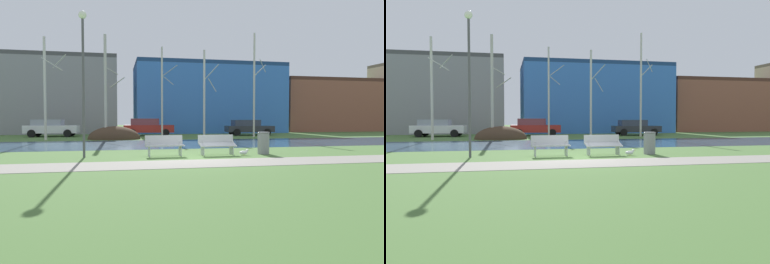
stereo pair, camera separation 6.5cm
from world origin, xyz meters
The scene contains 20 objects.
ground_plane centered at (0.00, 10.00, 0.00)m, with size 120.00×120.00×0.00m, color #476B33.
paved_path_strip centered at (0.00, -1.74, 0.01)m, with size 60.00×2.18×0.01m, color gray.
river_band centered at (0.00, 7.92, 0.00)m, with size 80.00×7.61×0.01m, color #33516B.
soil_mound centered at (-3.31, 13.48, 0.00)m, with size 3.93×2.74×1.97m, color #423021.
bench_left centered at (-1.14, 0.89, 0.47)m, with size 1.62×0.61×0.87m.
bench_right centered at (1.13, 0.89, 0.47)m, with size 1.62×0.61×0.87m.
trash_bin centered at (3.26, 0.84, 0.51)m, with size 0.54×0.54×0.98m.
seagull centered at (2.21, 0.45, 0.13)m, with size 0.45×0.17×0.26m.
streetlamp centered at (-4.39, 1.06, 3.86)m, with size 0.32×0.32×5.87m.
birch_far_left centered at (-8.14, 13.52, 3.86)m, with size 1.61×2.76×7.49m.
birch_left centered at (-3.88, 13.24, 3.93)m, with size 1.52×2.34×7.78m.
birch_center_left centered at (0.49, 14.46, 3.72)m, with size 1.32×2.16×7.29m.
birch_center centered at (3.91, 14.14, 3.63)m, with size 1.29×2.16×7.12m.
birch_center_right centered at (8.28, 14.32, 4.43)m, with size 1.10×1.96×8.73m.
parked_van_nearest_white centered at (-8.62, 18.24, 0.78)m, with size 4.45×2.32×1.48m.
parked_sedan_second_red centered at (-0.40, 17.99, 0.81)m, with size 4.51×2.16×1.56m.
parked_hatch_third_dark centered at (8.83, 17.15, 0.76)m, with size 4.42×2.27×1.43m.
building_grey_warehouse centered at (-10.43, 26.34, 4.01)m, with size 14.72×8.15×8.02m.
building_blue_store centered at (6.94, 25.65, 3.79)m, with size 16.15×8.99×7.58m.
building_brick_low centered at (23.34, 25.85, 3.17)m, with size 14.75×6.47×6.34m.
Camera 2 is at (-3.00, -13.68, 1.59)m, focal length 32.85 mm.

